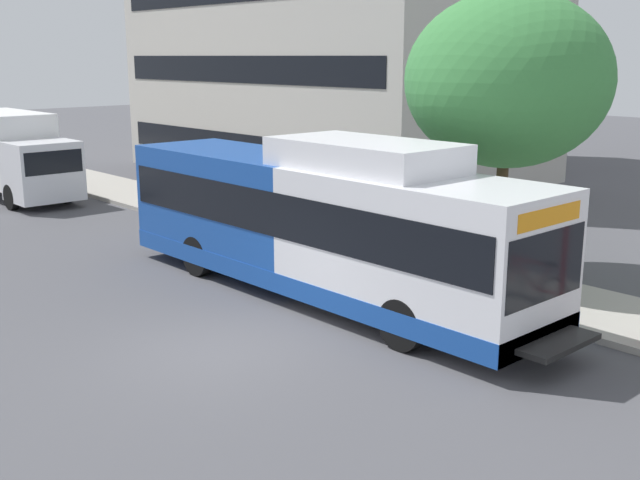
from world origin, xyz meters
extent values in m
plane|color=#4C4C51|center=(0.00, 8.00, 0.00)|extent=(120.00, 120.00, 0.00)
cube|color=#A8A399|center=(7.00, 6.00, 0.07)|extent=(3.00, 56.00, 0.14)
cube|color=white|center=(3.68, -1.56, 1.69)|extent=(2.54, 5.80, 2.73)
cube|color=#19479E|center=(3.68, 4.24, 1.69)|extent=(2.54, 5.80, 2.73)
cube|color=#19479E|center=(3.68, 1.34, 0.54)|extent=(2.57, 11.60, 0.44)
cube|color=black|center=(3.68, 1.34, 2.05)|extent=(2.58, 11.25, 0.96)
cube|color=black|center=(3.68, -4.42, 1.85)|extent=(2.34, 0.10, 1.24)
cube|color=orange|center=(3.68, -4.43, 2.72)|extent=(1.91, 0.08, 0.32)
cube|color=white|center=(3.68, -0.11, 3.35)|extent=(2.16, 4.06, 0.60)
cube|color=black|center=(3.68, -4.81, 0.55)|extent=(1.78, 0.60, 0.10)
cylinder|color=black|center=(2.55, -2.26, 0.50)|extent=(0.30, 1.00, 1.00)
cylinder|color=black|center=(4.81, -2.26, 0.50)|extent=(0.30, 1.00, 1.00)
cylinder|color=black|center=(2.55, 4.53, 0.50)|extent=(0.30, 1.00, 1.00)
cylinder|color=black|center=(4.81, 4.53, 0.50)|extent=(0.30, 1.00, 1.00)
cylinder|color=#4C3823|center=(7.83, -0.66, 1.57)|extent=(0.28, 0.28, 2.86)
ellipsoid|color=#3D8442|center=(7.83, -0.66, 4.79)|extent=(4.79, 4.79, 4.07)
cube|color=silver|center=(3.37, 15.62, 1.35)|extent=(2.30, 2.00, 2.10)
cube|color=white|center=(3.37, 19.12, 1.90)|extent=(2.30, 5.00, 2.70)
cube|color=black|center=(3.37, 14.65, 1.75)|extent=(2.07, 0.08, 0.80)
cylinder|color=black|center=(2.34, 16.06, 0.46)|extent=(0.26, 0.92, 0.92)
cylinder|color=black|center=(4.40, 16.06, 0.46)|extent=(0.26, 0.92, 0.92)
cylinder|color=black|center=(4.40, 20.20, 0.46)|extent=(0.26, 0.92, 0.92)
cube|color=black|center=(17.11, 15.21, 1.60)|extent=(10.80, 16.86, 1.10)
cube|color=black|center=(17.11, 15.21, 4.80)|extent=(10.80, 16.86, 1.10)
camera|label=1|loc=(-7.65, -11.16, 5.33)|focal=43.11mm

